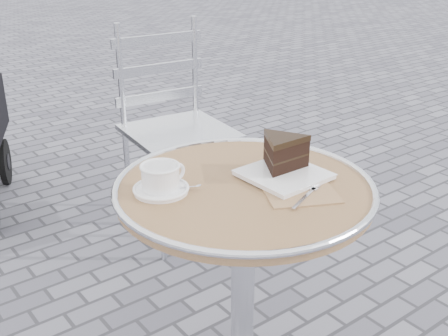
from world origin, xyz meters
TOP-DOWN VIEW (x-y plane):
  - cafe_table at (0.00, 0.00)m, footprint 0.72×0.72m
  - cappuccino_set at (-0.20, 0.11)m, footprint 0.16×0.15m
  - cake_plate_set at (0.13, -0.01)m, footprint 0.28×0.35m
  - bistro_chair at (0.43, 1.08)m, footprint 0.49×0.49m

SIDE VIEW (x-z plane):
  - cafe_table at x=0.00m, z-range 0.20..0.94m
  - bistro_chair at x=0.43m, z-range 0.12..1.11m
  - cappuccino_set at x=-0.20m, z-range 0.73..0.80m
  - cake_plate_set at x=0.13m, z-range 0.73..0.84m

